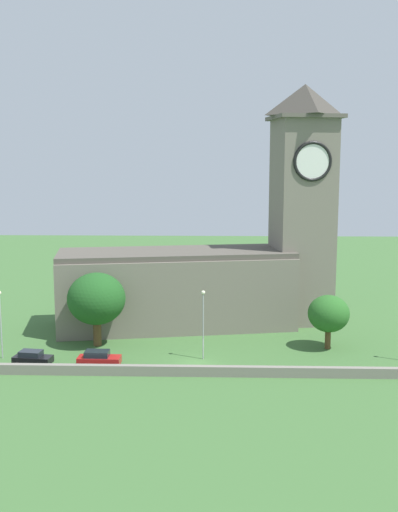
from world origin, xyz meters
TOP-DOWN VIEW (x-y plane):
  - ground_plane at (0.00, 15.00)m, footprint 200.00×200.00m
  - church at (2.75, 16.47)m, footprint 37.87×15.88m
  - quay_barrier at (0.00, -3.85)m, footprint 46.17×0.70m
  - car_black at (-17.54, -1.15)m, footprint 4.32×2.44m
  - car_red at (-10.29, -1.37)m, footprint 4.59×2.21m
  - streetlamp_west_end at (-21.65, 1.15)m, footprint 0.44×0.44m
  - streetlamp_west_mid at (0.85, 1.58)m, footprint 0.44×0.44m
  - tree_by_tower at (-11.93, 6.23)m, footprint 6.88×6.88m
  - tree_riverside_east at (15.43, 5.84)m, footprint 4.84×4.84m

SIDE VIEW (x-z plane):
  - ground_plane at x=0.00m, z-range 0.00..0.00m
  - quay_barrier at x=0.00m, z-range 0.00..1.07m
  - car_black at x=-17.54m, z-range 0.01..1.64m
  - car_red at x=-10.29m, z-range 0.01..1.78m
  - tree_riverside_east at x=15.43m, z-range 1.00..7.41m
  - streetlamp_west_end at x=-21.65m, z-range 1.22..8.92m
  - streetlamp_west_mid at x=0.85m, z-range 1.23..9.04m
  - tree_by_tower at x=-11.93m, z-range 1.28..10.12m
  - church at x=2.75m, z-range -6.96..24.85m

